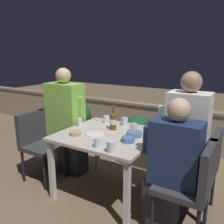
# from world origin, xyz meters

# --- Properties ---
(ground_plane) EXTENTS (16.00, 16.00, 0.00)m
(ground_plane) POSITION_xyz_m (0.00, 0.00, 0.00)
(ground_plane) COLOR #7A6047
(parapet_wall) EXTENTS (9.00, 0.18, 0.68)m
(parapet_wall) POSITION_xyz_m (0.00, 1.68, 0.35)
(parapet_wall) COLOR gray
(parapet_wall) RESTS_ON ground_plane
(dining_table) EXTENTS (0.99, 0.93, 0.70)m
(dining_table) POSITION_xyz_m (0.00, 0.00, 0.62)
(dining_table) COLOR #BCB2A3
(dining_table) RESTS_ON ground_plane
(planter_hedge) EXTENTS (0.98, 0.47, 0.68)m
(planter_hedge) POSITION_xyz_m (0.19, 0.89, 0.38)
(planter_hedge) COLOR brown
(planter_hedge) RESTS_ON ground_plane
(chair_left_near) EXTENTS (0.43, 0.43, 0.83)m
(chair_left_near) POSITION_xyz_m (-0.92, -0.15, 0.51)
(chair_left_near) COLOR #333338
(chair_left_near) RESTS_ON ground_plane
(chair_left_far) EXTENTS (0.43, 0.43, 0.83)m
(chair_left_far) POSITION_xyz_m (-0.93, 0.18, 0.51)
(chair_left_far) COLOR #333338
(chair_left_far) RESTS_ON ground_plane
(person_green_blouse) EXTENTS (0.52, 0.26, 1.36)m
(person_green_blouse) POSITION_xyz_m (-0.74, 0.18, 0.68)
(person_green_blouse) COLOR #282833
(person_green_blouse) RESTS_ON ground_plane
(chair_right_near) EXTENTS (0.43, 0.43, 0.83)m
(chair_right_near) POSITION_xyz_m (0.93, -0.18, 0.51)
(chair_right_near) COLOR #333338
(chair_right_near) RESTS_ON ground_plane
(person_navy_jumper) EXTENTS (0.49, 0.26, 1.19)m
(person_navy_jumper) POSITION_xyz_m (0.74, -0.18, 0.59)
(person_navy_jumper) COLOR #282833
(person_navy_jumper) RESTS_ON ground_plane
(chair_right_far) EXTENTS (0.43, 0.43, 0.83)m
(chair_right_far) POSITION_xyz_m (0.93, 0.17, 0.51)
(chair_right_far) COLOR #333338
(chair_right_far) RESTS_ON ground_plane
(person_white_polo) EXTENTS (0.47, 0.26, 1.37)m
(person_white_polo) POSITION_xyz_m (0.74, 0.17, 0.69)
(person_white_polo) COLOR #282833
(person_white_polo) RESTS_ON ground_plane
(beer_bottle) EXTENTS (0.07, 0.07, 0.27)m
(beer_bottle) POSITION_xyz_m (-0.03, 0.14, 0.81)
(beer_bottle) COLOR brown
(beer_bottle) RESTS_ON dining_table
(plate_0) EXTENTS (0.19, 0.19, 0.01)m
(plate_0) POSITION_xyz_m (-0.11, -0.10, 0.71)
(plate_0) COLOR white
(plate_0) RESTS_ON dining_table
(bowl_0) EXTENTS (0.16, 0.16, 0.05)m
(bowl_0) POSITION_xyz_m (0.27, 0.07, 0.73)
(bowl_0) COLOR #4C709E
(bowl_0) RESTS_ON dining_table
(bowl_1) EXTENTS (0.13, 0.13, 0.05)m
(bowl_1) POSITION_xyz_m (0.29, -0.11, 0.73)
(bowl_1) COLOR #4C709E
(bowl_1) RESTS_ON dining_table
(bowl_2) EXTENTS (0.12, 0.12, 0.04)m
(bowl_2) POSITION_xyz_m (-0.27, -0.22, 0.72)
(bowl_2) COLOR tan
(bowl_2) RESTS_ON dining_table
(glass_cup_0) EXTENTS (0.08, 0.08, 0.09)m
(glass_cup_0) POSITION_xyz_m (0.01, 0.35, 0.75)
(glass_cup_0) COLOR silver
(glass_cup_0) RESTS_ON dining_table
(glass_cup_1) EXTENTS (0.08, 0.08, 0.09)m
(glass_cup_1) POSITION_xyz_m (-0.23, 0.31, 0.75)
(glass_cup_1) COLOR silver
(glass_cup_1) RESTS_ON dining_table
(glass_cup_2) EXTENTS (0.07, 0.07, 0.09)m
(glass_cup_2) POSITION_xyz_m (0.20, 0.19, 0.75)
(glass_cup_2) COLOR silver
(glass_cup_2) RESTS_ON dining_table
(glass_cup_3) EXTENTS (0.06, 0.06, 0.10)m
(glass_cup_3) POSITION_xyz_m (-0.42, 0.04, 0.75)
(glass_cup_3) COLOR silver
(glass_cup_3) RESTS_ON dining_table
(glass_cup_4) EXTENTS (0.08, 0.08, 0.10)m
(glass_cup_4) POSITION_xyz_m (0.28, -0.40, 0.75)
(glass_cup_4) COLOR silver
(glass_cup_4) RESTS_ON dining_table
(glass_cup_5) EXTENTS (0.06, 0.06, 0.09)m
(glass_cup_5) POSITION_xyz_m (0.11, -0.37, 0.75)
(glass_cup_5) COLOR silver
(glass_cup_5) RESTS_ON dining_table
(fork_0) EXTENTS (0.16, 0.08, 0.01)m
(fork_0) POSITION_xyz_m (-0.38, 0.34, 0.70)
(fork_0) COLOR silver
(fork_0) RESTS_ON dining_table
(potted_plant) EXTENTS (0.40, 0.40, 0.75)m
(potted_plant) POSITION_xyz_m (-1.05, 0.79, 0.46)
(potted_plant) COLOR #9E5638
(potted_plant) RESTS_ON ground_plane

